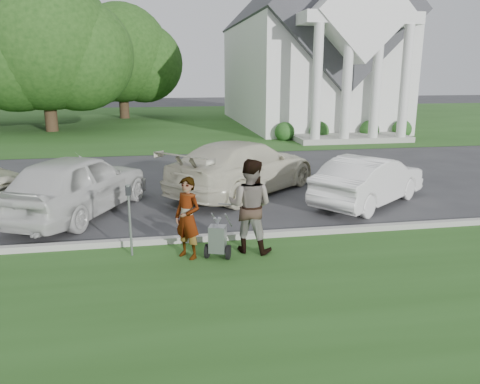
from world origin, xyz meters
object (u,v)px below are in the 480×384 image
object	(u,v)px
striping_cart	(218,240)
car_d	(369,180)
tree_back	(121,58)
tree_left	(44,47)
church	(307,38)
parking_meter_near	(129,212)
person_right	(250,207)
car_c	(244,167)
car_b	(77,184)
person_left	(188,219)

from	to	relation	value
striping_cart	car_d	distance (m)	5.82
tree_back	striping_cart	xyz separation A→B (m)	(3.70, -30.46, -4.33)
tree_left	car_d	bearing A→B (deg)	-56.91
church	parking_meter_near	distance (m)	26.13
church	car_d	distance (m)	21.44
tree_left	person_right	world-z (taller)	tree_left
striping_cart	person_right	distance (m)	0.96
striping_cart	car_d	size ratio (longest dim) A/B	0.26
tree_left	tree_back	size ratio (longest dim) A/B	1.11
parking_meter_near	car_c	distance (m)	5.74
parking_meter_near	car_b	world-z (taller)	car_b
church	car_d	xyz separation A→B (m)	(-4.53, -20.29, -5.25)
tree_left	person_right	xyz separation A→B (m)	(8.42, -22.19, -4.12)
church	person_left	xyz separation A→B (m)	(-9.89, -23.45, -5.10)
person_right	person_left	bearing A→B (deg)	32.86
tree_back	striping_cart	world-z (taller)	tree_back
striping_cart	person_left	world-z (taller)	person_left
parking_meter_near	car_d	xyz separation A→B (m)	(6.51, 2.86, -0.26)
church	striping_cart	distance (m)	25.96
church	tree_left	xyz separation A→B (m)	(-17.01, -1.13, -0.83)
striping_cart	person_right	xyz separation A→B (m)	(0.72, 0.27, 0.58)
tree_left	person_right	bearing A→B (deg)	-69.22
tree_back	parking_meter_near	world-z (taller)	tree_back
tree_left	person_left	size ratio (longest dim) A/B	6.36
person_left	car_d	bearing A→B (deg)	76.50
person_left	car_b	xyz separation A→B (m)	(-2.66, 3.51, -0.01)
person_right	church	bearing A→B (deg)	-83.34
car_c	car_d	xyz separation A→B (m)	(3.29, -1.89, -0.13)
striping_cart	person_right	size ratio (longest dim) A/B	0.55
car_d	church	bearing A→B (deg)	-50.11
car_b	tree_back	bearing A→B (deg)	-64.10
tree_back	car_c	world-z (taller)	tree_back
person_left	person_right	distance (m)	1.32
striping_cart	person_right	world-z (taller)	person_right
tree_left	car_c	bearing A→B (deg)	-61.97
person_left	car_c	world-z (taller)	person_left
person_left	parking_meter_near	distance (m)	1.19
church	person_right	world-z (taller)	church
striping_cart	car_d	world-z (taller)	car_d
tree_back	person_right	xyz separation A→B (m)	(4.42, -30.19, -3.74)
church	tree_left	size ratio (longest dim) A/B	2.27
church	car_b	bearing A→B (deg)	-122.21
parking_meter_near	person_right	bearing A→B (deg)	-3.86
person_right	car_d	distance (m)	5.08
church	car_c	size ratio (longest dim) A/B	4.27
person_right	striping_cart	bearing A→B (deg)	47.84
tree_left	car_d	distance (m)	23.29
person_left	parking_meter_near	size ratio (longest dim) A/B	1.11
car_c	car_d	distance (m)	3.80
parking_meter_near	tree_back	bearing A→B (deg)	93.76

